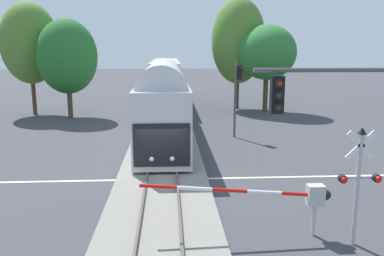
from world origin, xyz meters
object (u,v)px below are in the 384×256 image
oak_far_right (267,52)px  elm_centre_background (238,41)px  traffic_signal_near_right (366,115)px  oak_behind_train (67,57)px  traffic_signal_far_side (237,87)px  pine_left_background (30,43)px  commuter_train (165,87)px  crossing_signal_mast (359,175)px  crossing_gate_near (292,195)px

oak_far_right → elm_centre_background: 3.62m
traffic_signal_near_right → oak_behind_train: bearing=118.4°
traffic_signal_far_side → pine_left_background: size_ratio=0.51×
commuter_train → traffic_signal_far_side: bearing=-60.5°
commuter_train → traffic_signal_near_right: traffic_signal_near_right is taller
traffic_signal_near_right → pine_left_background: size_ratio=0.56×
elm_centre_background → traffic_signal_far_side: bearing=-99.8°
crossing_signal_mast → elm_centre_background: size_ratio=0.34×
traffic_signal_far_side → crossing_gate_near: bearing=-92.7°
commuter_train → oak_far_right: oak_far_right is taller
crossing_gate_near → traffic_signal_far_side: (0.73, 15.45, 2.19)m
commuter_train → pine_left_background: pine_left_background is taller
oak_far_right → oak_behind_train: oak_behind_train is taller
elm_centre_background → pine_left_background: bearing=-172.9°
commuter_train → oak_behind_train: oak_behind_train is taller
traffic_signal_near_right → elm_centre_background: (1.88, 31.36, 2.53)m
oak_far_right → oak_behind_train: 18.91m
commuter_train → traffic_signal_far_side: commuter_train is taller
crossing_gate_near → oak_behind_train: oak_behind_train is taller
crossing_gate_near → traffic_signal_far_side: bearing=87.3°
traffic_signal_far_side → oak_far_right: size_ratio=0.63×
elm_centre_background → crossing_gate_near: bearing=-96.1°
oak_far_right → pine_left_background: size_ratio=0.81×
crossing_gate_near → oak_far_right: 27.83m
crossing_signal_mast → pine_left_background: 33.72m
crossing_signal_mast → traffic_signal_far_side: traffic_signal_far_side is taller
traffic_signal_far_side → pine_left_background: bearing=147.5°
crossing_gate_near → traffic_signal_near_right: 3.88m
traffic_signal_far_side → oak_far_right: bearing=67.1°
crossing_gate_near → crossing_signal_mast: (1.86, -0.73, 0.93)m
crossing_gate_near → crossing_signal_mast: crossing_signal_mast is taller
traffic_signal_near_right → oak_far_right: 29.29m
commuter_train → elm_centre_background: (7.60, 4.70, 4.26)m
commuter_train → oak_far_right: bearing=12.7°
crossing_signal_mast → commuter_train: bearing=104.0°
crossing_signal_mast → traffic_signal_far_side: 16.27m
oak_behind_train → oak_far_right: bearing=6.4°
elm_centre_background → oak_far_right: bearing=-45.0°
oak_behind_train → elm_centre_background: bearing=15.5°
traffic_signal_far_side → elm_centre_background: bearing=80.2°
crossing_signal_mast → traffic_signal_near_right: bearing=-115.1°
commuter_train → crossing_gate_near: size_ratio=6.14×
commuter_train → traffic_signal_near_right: 27.33m
oak_far_right → elm_centre_background: size_ratio=0.75×
commuter_train → traffic_signal_near_right: (5.71, -26.67, 1.73)m
pine_left_background → oak_far_right: bearing=0.2°
elm_centre_background → commuter_train: bearing=-148.3°
traffic_signal_near_right → traffic_signal_far_side: 17.52m
traffic_signal_far_side → oak_behind_train: (-13.95, 9.33, 1.92)m
crossing_gate_near → oak_far_right: (5.56, 26.90, 4.45)m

